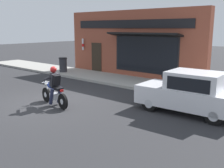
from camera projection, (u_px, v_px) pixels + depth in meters
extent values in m
plane|color=#2B2B2D|center=(49.00, 102.00, 11.18)|extent=(80.00, 80.00, 0.00)
cube|color=#9E9B93|center=(90.00, 75.00, 17.16)|extent=(2.60, 22.00, 0.14)
cube|color=brown|center=(131.00, 44.00, 16.54)|extent=(0.50, 10.03, 4.20)
cube|color=black|center=(145.00, 55.00, 15.67)|extent=(0.04, 4.21, 2.10)
cube|color=black|center=(145.00, 55.00, 15.68)|extent=(0.02, 4.41, 2.20)
cube|color=#2D2319|center=(96.00, 58.00, 18.30)|extent=(0.04, 0.90, 2.10)
cube|color=black|center=(142.00, 34.00, 15.17)|extent=(0.81, 4.81, 0.24)
cube|color=black|center=(128.00, 24.00, 16.07)|extent=(0.06, 8.52, 0.50)
cylinder|color=white|center=(83.00, 45.00, 18.86)|extent=(0.14, 0.14, 0.70)
cylinder|color=red|center=(83.00, 45.00, 18.86)|extent=(0.15, 0.15, 0.20)
sphere|color=silver|center=(83.00, 39.00, 18.77)|extent=(0.16, 0.16, 0.16)
cylinder|color=black|center=(46.00, 95.00, 11.25)|extent=(0.20, 0.63, 0.62)
cylinder|color=silver|center=(46.00, 95.00, 11.25)|extent=(0.15, 0.23, 0.22)
cylinder|color=black|center=(63.00, 101.00, 10.21)|extent=(0.20, 0.63, 0.62)
cylinder|color=silver|center=(63.00, 101.00, 10.21)|extent=(0.15, 0.23, 0.22)
cube|color=silver|center=(55.00, 96.00, 10.68)|extent=(0.34, 0.44, 0.24)
ellipsoid|color=#1E3899|center=(51.00, 85.00, 10.78)|extent=(0.38, 0.56, 0.24)
cube|color=black|center=(57.00, 88.00, 10.43)|extent=(0.35, 0.60, 0.10)
cylinder|color=silver|center=(47.00, 88.00, 11.11)|extent=(0.12, 0.33, 0.68)
cylinder|color=silver|center=(48.00, 82.00, 10.96)|extent=(0.56, 0.13, 0.04)
sphere|color=silver|center=(46.00, 84.00, 11.12)|extent=(0.16, 0.16, 0.16)
cylinder|color=silver|center=(63.00, 100.00, 10.50)|extent=(0.17, 0.56, 0.08)
cube|color=red|center=(62.00, 91.00, 10.16)|extent=(0.13, 0.08, 0.08)
cylinder|color=#282D4C|center=(52.00, 96.00, 10.50)|extent=(0.20, 0.37, 0.71)
cylinder|color=#282D4C|center=(60.00, 95.00, 10.73)|extent=(0.20, 0.37, 0.71)
cube|color=#232328|center=(55.00, 80.00, 10.49)|extent=(0.39, 0.38, 0.57)
cylinder|color=#232328|center=(47.00, 79.00, 10.54)|extent=(0.18, 0.53, 0.26)
cylinder|color=#232328|center=(56.00, 77.00, 10.79)|extent=(0.18, 0.53, 0.26)
sphere|color=#A51919|center=(53.00, 70.00, 10.45)|extent=(0.26, 0.26, 0.26)
cube|color=black|center=(56.00, 80.00, 10.37)|extent=(0.32, 0.28, 0.42)
cylinder|color=black|center=(150.00, 103.00, 9.99)|extent=(0.21, 0.61, 0.60)
cylinder|color=silver|center=(150.00, 103.00, 9.99)|extent=(0.22, 0.34, 0.33)
cylinder|color=black|center=(167.00, 96.00, 11.11)|extent=(0.21, 0.61, 0.60)
cylinder|color=silver|center=(167.00, 96.00, 11.11)|extent=(0.22, 0.34, 0.33)
cylinder|color=black|center=(214.00, 116.00, 8.56)|extent=(0.21, 0.61, 0.60)
cylinder|color=silver|center=(214.00, 116.00, 8.56)|extent=(0.22, 0.34, 0.33)
cube|color=silver|center=(188.00, 97.00, 9.77)|extent=(1.81, 3.77, 0.70)
cube|color=silver|center=(195.00, 81.00, 9.49)|extent=(1.53, 1.96, 0.66)
cube|color=black|center=(173.00, 79.00, 10.02)|extent=(1.34, 0.41, 0.51)
cube|color=black|center=(188.00, 85.00, 8.93)|extent=(0.10, 1.52, 0.46)
cube|color=black|center=(202.00, 78.00, 10.05)|extent=(0.10, 1.52, 0.46)
cube|color=silver|center=(138.00, 89.00, 10.46)|extent=(0.24, 0.05, 0.14)
cube|color=silver|center=(151.00, 85.00, 11.25)|extent=(0.24, 0.05, 0.14)
cube|color=#28282B|center=(145.00, 96.00, 10.91)|extent=(1.61, 0.19, 0.20)
cube|color=black|center=(190.00, 87.00, 13.36)|extent=(0.36, 0.36, 0.04)
cone|color=orange|center=(191.00, 81.00, 13.29)|extent=(0.28, 0.28, 0.56)
cylinder|color=white|center=(191.00, 81.00, 13.29)|extent=(0.20, 0.20, 0.08)
cylinder|color=#2D2D33|center=(63.00, 65.00, 18.03)|extent=(0.52, 0.52, 0.90)
cylinder|color=black|center=(63.00, 58.00, 17.93)|extent=(0.56, 0.56, 0.08)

